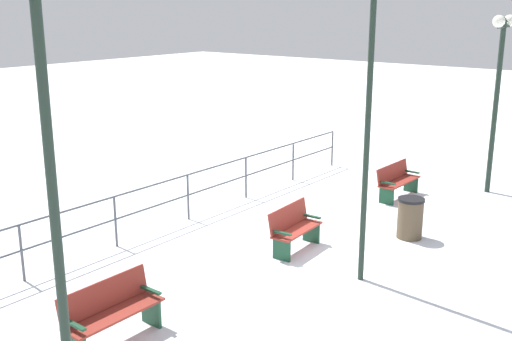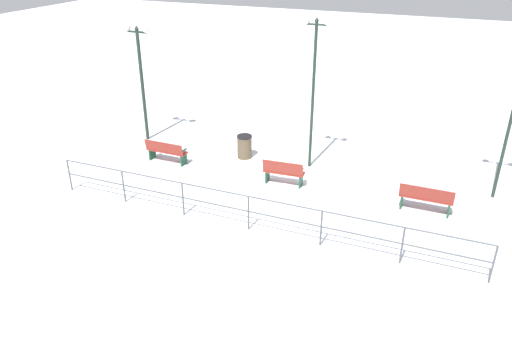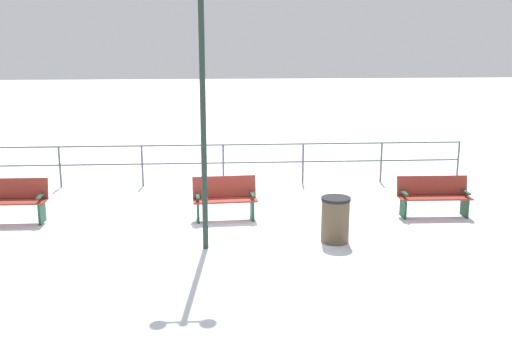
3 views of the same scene
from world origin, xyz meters
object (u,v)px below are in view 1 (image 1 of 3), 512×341
object	(u,v)px
lamppost_near	(48,145)
lamppost_far	(499,71)
bench_nearest	(112,311)
bench_third	(397,180)
lamppost_middle	(370,79)
trash_bin	(410,218)
bench_second	(294,228)

from	to	relation	value
lamppost_near	lamppost_far	world-z (taller)	lamppost_near
bench_nearest	bench_third	world-z (taller)	bench_nearest
lamppost_middle	trash_bin	world-z (taller)	lamppost_middle
bench_nearest	trash_bin	bearing A→B (deg)	76.60
lamppost_near	lamppost_middle	bearing A→B (deg)	90.00
bench_second	bench_nearest	bearing A→B (deg)	-94.71
bench_nearest	lamppost_middle	size ratio (longest dim) A/B	0.30
lamppost_middle	lamppost_far	size ratio (longest dim) A/B	1.14
bench_third	lamppost_far	distance (m)	3.81
bench_nearest	lamppost_far	xyz separation A→B (m)	(1.85, 11.17, 2.75)
bench_third	lamppost_middle	xyz separation A→B (m)	(1.71, -5.00, 3.20)
lamppost_middle	bench_third	bearing A→B (deg)	108.88
lamppost_near	lamppost_far	size ratio (longest dim) A/B	1.12
trash_bin	bench_third	bearing A→B (deg)	121.20
lamppost_near	lamppost_far	distance (m)	13.16
lamppost_middle	lamppost_near	bearing A→B (deg)	-90.00
trash_bin	bench_nearest	bearing A→B (deg)	-103.82
lamppost_near	lamppost_middle	distance (m)	6.19
lamppost_near	bench_second	bearing A→B (deg)	105.03
bench_nearest	lamppost_near	size ratio (longest dim) A/B	0.31
bench_second	bench_third	bearing A→B (deg)	85.58
lamppost_middle	lamppost_far	world-z (taller)	lamppost_middle
bench_second	lamppost_far	xyz separation A→B (m)	(1.77, 6.58, 2.77)
bench_nearest	bench_second	size ratio (longest dim) A/B	1.13
bench_nearest	bench_second	distance (m)	4.60
bench_second	lamppost_near	xyz separation A→B (m)	(1.77, -6.58, 3.14)
bench_second	lamppost_middle	distance (m)	3.66
bench_third	bench_nearest	bearing A→B (deg)	-89.58
bench_third	lamppost_far	world-z (taller)	lamppost_far
bench_third	lamppost_far	size ratio (longest dim) A/B	0.34
bench_nearest	trash_bin	xyz separation A→B (m)	(1.65, 6.71, -0.05)
lamppost_middle	lamppost_far	xyz separation A→B (m)	(0.00, 6.97, -0.42)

